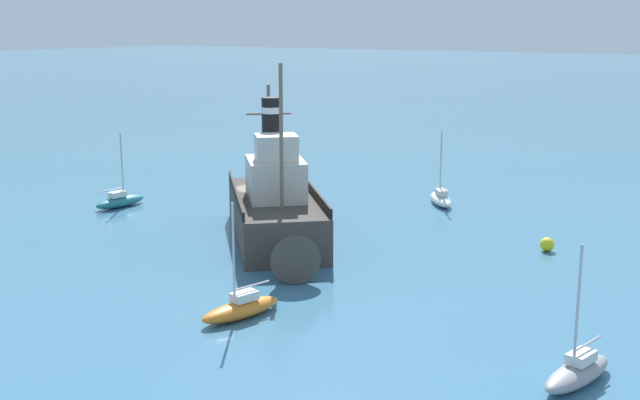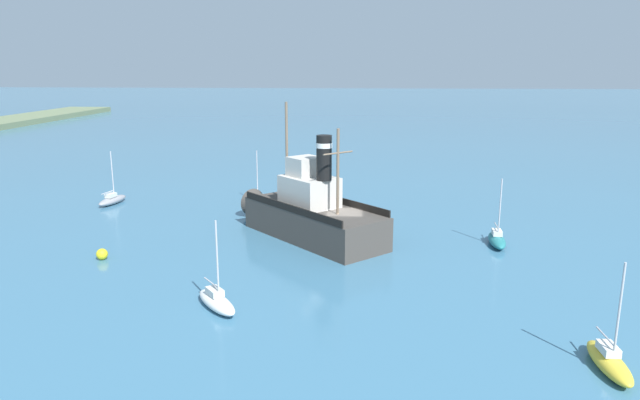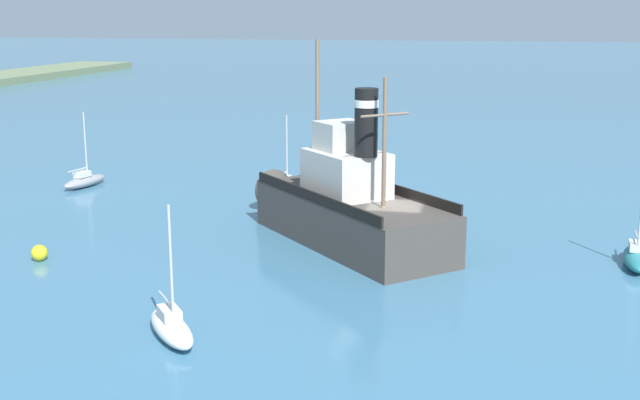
{
  "view_description": "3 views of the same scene",
  "coord_description": "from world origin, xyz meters",
  "views": [
    {
      "loc": [
        36.06,
        28.67,
        11.78
      ],
      "look_at": [
        -0.64,
        4.1,
        2.08
      ],
      "focal_mm": 45.0,
      "sensor_mm": 36.0,
      "label": 1
    },
    {
      "loc": [
        -39.33,
        -1.28,
        12.5
      ],
      "look_at": [
        1.85,
        1.91,
        2.8
      ],
      "focal_mm": 32.0,
      "sensor_mm": 36.0,
      "label": 2
    },
    {
      "loc": [
        -36.41,
        -4.62,
        11.2
      ],
      "look_at": [
        -0.4,
        3.55,
        2.56
      ],
      "focal_mm": 45.0,
      "sensor_mm": 36.0,
      "label": 3
    }
  ],
  "objects": [
    {
      "name": "ground_plane",
      "position": [
        0.0,
        0.0,
        0.0
      ],
      "size": [
        600.0,
        600.0,
        0.0
      ],
      "primitive_type": "plane",
      "color": "teal"
    },
    {
      "name": "old_tugboat",
      "position": [
        1.71,
        2.76,
        1.83
      ],
      "size": [
        12.78,
        12.35,
        9.9
      ],
      "color": "#423D38",
      "rests_on": "ground"
    },
    {
      "name": "sailboat_orange",
      "position": [
        12.03,
        8.69,
        0.43
      ],
      "size": [
        3.95,
        1.93,
        4.9
      ],
      "color": "orange",
      "rests_on": "ground"
    },
    {
      "name": "sailboat_teal",
      "position": [
        0.63,
        -10.91,
        0.43
      ],
      "size": [
        3.87,
        1.37,
        4.9
      ],
      "color": "#23757A",
      "rests_on": "ground"
    },
    {
      "name": "sailboat_white",
      "position": [
        -11.76,
        6.35,
        0.43
      ],
      "size": [
        3.65,
        3.24,
        4.9
      ],
      "color": "white",
      "rests_on": "ground"
    },
    {
      "name": "sailboat_grey",
      "position": [
        10.56,
        21.97,
        0.43
      ],
      "size": [
        3.94,
        1.83,
        4.9
      ],
      "color": "gray",
      "rests_on": "ground"
    },
    {
      "name": "mooring_buoy",
      "position": [
        -4.65,
        15.91,
        0.38
      ],
      "size": [
        0.75,
        0.75,
        0.75
      ],
      "primitive_type": "sphere",
      "color": "yellow",
      "rests_on": "ground"
    }
  ]
}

